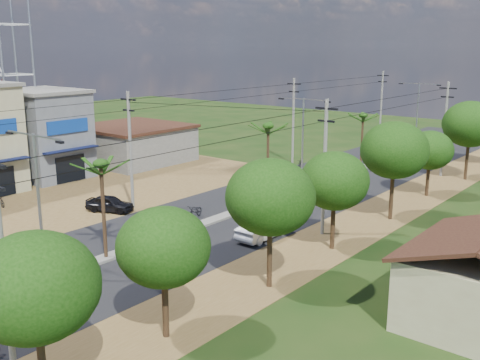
# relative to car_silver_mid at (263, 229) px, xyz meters

# --- Properties ---
(ground) EXTENTS (160.00, 160.00, 0.00)m
(ground) POSITION_rel_car_silver_mid_xyz_m (-5.00, -12.76, -0.71)
(ground) COLOR black
(ground) RESTS_ON ground
(road) EXTENTS (12.00, 110.00, 0.04)m
(road) POSITION_rel_car_silver_mid_xyz_m (-5.00, 2.24, -0.69)
(road) COLOR black
(road) RESTS_ON ground
(median) EXTENTS (1.00, 90.00, 0.18)m
(median) POSITION_rel_car_silver_mid_xyz_m (-5.00, 5.24, -0.62)
(median) COLOR #605E56
(median) RESTS_ON ground
(dirt_lot_west) EXTENTS (18.00, 46.00, 0.04)m
(dirt_lot_west) POSITION_rel_car_silver_mid_xyz_m (-20.00, -4.76, -0.69)
(dirt_lot_west) COLOR brown
(dirt_lot_west) RESTS_ON ground
(dirt_shoulder_east) EXTENTS (5.00, 90.00, 0.03)m
(dirt_shoulder_east) POSITION_rel_car_silver_mid_xyz_m (3.50, 2.24, -0.69)
(dirt_shoulder_east) COLOR brown
(dirt_shoulder_east) RESTS_ON ground
(shophouse_grey) EXTENTS (9.00, 6.40, 8.30)m
(shophouse_grey) POSITION_rel_car_silver_mid_xyz_m (-26.98, 1.24, 3.45)
(shophouse_grey) COLOR #53565B
(shophouse_grey) RESTS_ON ground
(low_shed) EXTENTS (10.40, 10.40, 3.95)m
(low_shed) POSITION_rel_car_silver_mid_xyz_m (-26.00, 11.24, 1.26)
(low_shed) COLOR #605E56
(low_shed) RESTS_ON ground
(tree_east_a) EXTENTS (4.40, 4.40, 6.37)m
(tree_east_a) POSITION_rel_car_silver_mid_xyz_m (4.50, -18.76, 3.78)
(tree_east_a) COLOR black
(tree_east_a) RESTS_ON ground
(tree_east_b) EXTENTS (4.00, 4.00, 5.83)m
(tree_east_b) POSITION_rel_car_silver_mid_xyz_m (4.30, -12.76, 3.41)
(tree_east_b) COLOR black
(tree_east_b) RESTS_ON ground
(tree_east_c) EXTENTS (4.60, 4.60, 6.83)m
(tree_east_c) POSITION_rel_car_silver_mid_xyz_m (4.70, -5.76, 4.16)
(tree_east_c) COLOR black
(tree_east_c) RESTS_ON ground
(tree_east_d) EXTENTS (4.20, 4.20, 6.13)m
(tree_east_d) POSITION_rel_car_silver_mid_xyz_m (4.40, 1.24, 3.63)
(tree_east_d) COLOR black
(tree_east_d) RESTS_ON ground
(tree_east_e) EXTENTS (4.80, 4.80, 7.14)m
(tree_east_e) POSITION_rel_car_silver_mid_xyz_m (4.60, 9.24, 4.38)
(tree_east_e) COLOR black
(tree_east_e) RESTS_ON ground
(tree_east_f) EXTENTS (3.80, 3.80, 5.52)m
(tree_east_f) POSITION_rel_car_silver_mid_xyz_m (4.20, 17.24, 3.18)
(tree_east_f) COLOR black
(tree_east_f) RESTS_ON ground
(tree_east_g) EXTENTS (5.00, 5.00, 7.38)m
(tree_east_g) POSITION_rel_car_silver_mid_xyz_m (4.80, 25.24, 4.53)
(tree_east_g) COLOR black
(tree_east_g) RESTS_ON ground
(palm_median_near) EXTENTS (2.00, 2.00, 6.15)m
(palm_median_near) POSITION_rel_car_silver_mid_xyz_m (-5.00, -8.76, 4.83)
(palm_median_near) COLOR black
(palm_median_near) RESTS_ON ground
(palm_median_mid) EXTENTS (2.00, 2.00, 6.55)m
(palm_median_mid) POSITION_rel_car_silver_mid_xyz_m (-5.00, 7.24, 5.19)
(palm_median_mid) COLOR black
(palm_median_mid) RESTS_ON ground
(palm_median_far) EXTENTS (2.00, 2.00, 5.85)m
(palm_median_far) POSITION_rel_car_silver_mid_xyz_m (-5.00, 23.24, 4.55)
(palm_median_far) COLOR black
(palm_median_far) RESTS_ON ground
(streetlight_near) EXTENTS (5.10, 0.18, 8.00)m
(streetlight_near) POSITION_rel_car_silver_mid_xyz_m (-5.00, -12.76, 4.08)
(streetlight_near) COLOR gray
(streetlight_near) RESTS_ON ground
(streetlight_mid) EXTENTS (5.10, 0.18, 8.00)m
(streetlight_mid) POSITION_rel_car_silver_mid_xyz_m (-5.00, 12.24, 4.08)
(streetlight_mid) COLOR gray
(streetlight_mid) RESTS_ON ground
(streetlight_far) EXTENTS (5.10, 0.18, 8.00)m
(streetlight_far) POSITION_rel_car_silver_mid_xyz_m (-5.00, 37.24, 4.08)
(streetlight_far) COLOR gray
(streetlight_far) RESTS_ON ground
(utility_pole_w_b) EXTENTS (1.60, 0.24, 9.00)m
(utility_pole_w_b) POSITION_rel_car_silver_mid_xyz_m (-12.00, -0.76, 4.05)
(utility_pole_w_b) COLOR #605E56
(utility_pole_w_b) RESTS_ON ground
(utility_pole_w_c) EXTENTS (1.60, 0.24, 9.00)m
(utility_pole_w_c) POSITION_rel_car_silver_mid_xyz_m (-12.00, 21.24, 4.05)
(utility_pole_w_c) COLOR #605E56
(utility_pole_w_c) RESTS_ON ground
(utility_pole_w_d) EXTENTS (1.60, 0.24, 9.00)m
(utility_pole_w_d) POSITION_rel_car_silver_mid_xyz_m (-12.00, 42.24, 4.05)
(utility_pole_w_d) COLOR #605E56
(utility_pole_w_d) RESTS_ON ground
(utility_pole_e_a) EXTENTS (1.60, 0.24, 9.00)m
(utility_pole_e_a) POSITION_rel_car_silver_mid_xyz_m (2.50, -18.76, 4.05)
(utility_pole_e_a) COLOR #605E56
(utility_pole_e_a) RESTS_ON ground
(utility_pole_e_b) EXTENTS (1.60, 0.24, 9.00)m
(utility_pole_e_b) POSITION_rel_car_silver_mid_xyz_m (2.50, 3.24, 4.05)
(utility_pole_e_b) COLOR #605E56
(utility_pole_e_b) RESTS_ON ground
(utility_pole_e_c) EXTENTS (1.60, 0.24, 9.00)m
(utility_pole_e_c) POSITION_rel_car_silver_mid_xyz_m (2.50, 25.24, 4.05)
(utility_pole_e_c) COLOR #605E56
(utility_pole_e_c) RESTS_ON ground
(car_silver_mid) EXTENTS (1.52, 4.30, 1.41)m
(car_silver_mid) POSITION_rel_car_silver_mid_xyz_m (0.00, 0.00, 0.00)
(car_silver_mid) COLOR #A3A6AC
(car_silver_mid) RESTS_ON ground
(car_white_far) EXTENTS (2.36, 5.08, 1.44)m
(car_white_far) POSITION_rel_car_silver_mid_xyz_m (-6.50, 10.31, 0.01)
(car_white_far) COLOR silver
(car_white_far) RESTS_ON ground
(car_parked_dark) EXTENTS (3.93, 2.75, 1.24)m
(car_parked_dark) POSITION_rel_car_silver_mid_xyz_m (-12.68, -2.44, -0.09)
(car_parked_dark) COLOR black
(car_parked_dark) RESTS_ON ground
(moto_rider_west_a) EXTENTS (1.14, 2.06, 1.03)m
(moto_rider_west_a) POSITION_rel_car_silver_mid_xyz_m (-6.47, 0.36, -0.19)
(moto_rider_west_a) COLOR black
(moto_rider_west_a) RESTS_ON ground
(moto_rider_west_b) EXTENTS (0.97, 1.55, 0.90)m
(moto_rider_west_b) POSITION_rel_car_silver_mid_xyz_m (-10.00, 19.66, -0.26)
(moto_rider_west_b) COLOR black
(moto_rider_west_b) RESTS_ON ground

